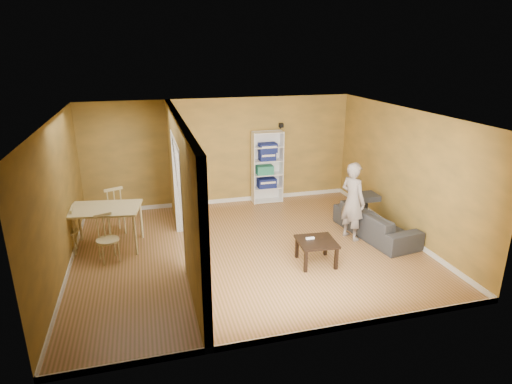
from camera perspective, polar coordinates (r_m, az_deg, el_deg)
The scene contains 16 objects.
room_shell at distance 7.86m, azimuth -1.04°, elevation 0.81°, with size 6.50×6.50×6.50m.
partition at distance 7.68m, azimuth -9.76°, elevation 0.09°, with size 0.22×5.50×2.60m, color #BA8E37, non-canonical shape.
wall_speaker at distance 10.63m, azimuth 3.37°, elevation 8.86°, with size 0.10×0.10×0.10m, color black.
sofa at distance 9.15m, azimuth 15.69°, elevation -3.38°, with size 0.86×2.00×0.76m, color #2D2D33.
person at distance 8.72m, azimuth 12.83°, elevation -0.33°, with size 0.53×0.68×1.88m, color slate.
bookshelf at distance 10.66m, azimuth 1.44°, elevation 3.38°, with size 0.75×0.33×1.79m.
paper_box_navy_a at distance 10.73m, azimuth 1.43°, elevation 1.25°, with size 0.45×0.29×0.23m, color navy.
paper_box_teal at distance 10.61m, azimuth 1.15°, elevation 2.98°, with size 0.41×0.27×0.21m, color teal.
paper_box_navy_b at distance 10.54m, azimuth 1.49°, elevation 4.81°, with size 0.39×0.26×0.20m, color #344881.
paper_box_navy_c at distance 10.49m, azimuth 1.57°, elevation 6.05°, with size 0.44×0.28×0.22m, color navy.
coffee_table at distance 7.78m, azimuth 8.07°, elevation -6.91°, with size 0.67×0.67×0.44m.
game_controller at distance 7.80m, azimuth 7.22°, elevation -6.13°, with size 0.16×0.04×0.03m, color white.
dining_table at distance 8.66m, azimuth -19.57°, elevation -2.49°, with size 1.32×0.88×0.82m.
chair_left at distance 8.81m, azimuth -24.07°, elevation -4.77°, with size 0.41×0.41×0.90m, color tan, non-canonical shape.
chair_near at distance 8.21m, azimuth -19.20°, elevation -5.90°, with size 0.41×0.41×0.88m, color tan, non-canonical shape.
chair_far at distance 9.35m, azimuth -18.59°, elevation -2.25°, with size 0.48×0.48×1.06m, color tan, non-canonical shape.
Camera 1 is at (-1.78, -7.26, 3.72)m, focal length 30.00 mm.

